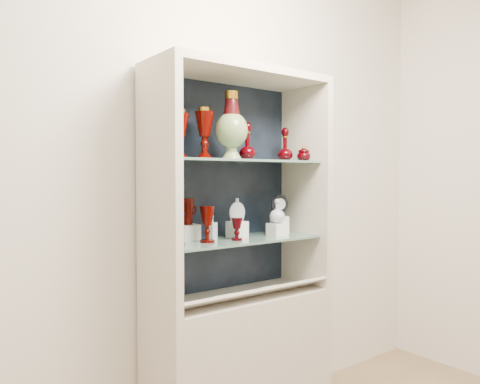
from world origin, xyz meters
TOP-DOWN VIEW (x-y plane):
  - wall_back at (0.00, 1.75)m, footprint 3.50×0.02m
  - cabinet_base at (0.00, 1.53)m, footprint 1.00×0.40m
  - cabinet_back_panel at (0.00, 1.72)m, footprint 0.98×0.02m
  - cabinet_side_left at (-0.48, 1.53)m, footprint 0.04×0.40m
  - cabinet_side_right at (0.48, 1.53)m, footprint 0.04×0.40m
  - cabinet_top_cap at (0.00, 1.53)m, footprint 1.00×0.40m
  - shelf_lower at (0.00, 1.55)m, footprint 0.92×0.34m
  - shelf_upper at (0.00, 1.55)m, footprint 0.92×0.34m
  - label_ledge at (0.00, 1.42)m, footprint 0.92×0.17m
  - label_card_0 at (-0.21, 1.42)m, footprint 0.10×0.06m
  - label_card_1 at (0.08, 1.42)m, footprint 0.10×0.06m
  - pedestal_lamp_left at (-0.36, 1.54)m, footprint 0.10×0.10m
  - pedestal_lamp_right at (-0.19, 1.57)m, footprint 0.12×0.12m
  - enamel_urn at (-0.07, 1.51)m, footprint 0.19×0.19m
  - ruby_decanter_a at (0.06, 1.55)m, footprint 0.11×0.11m
  - ruby_decanter_b at (0.36, 1.57)m, footprint 0.10×0.10m
  - lidded_bowl at (0.44, 1.49)m, footprint 0.08×0.08m
  - cobalt_goblet at (-0.39, 1.51)m, footprint 0.08×0.08m
  - ruby_goblet_tall at (-0.21, 1.53)m, footprint 0.08×0.08m
  - ruby_goblet_small at (-0.04, 1.50)m, footprint 0.07×0.07m
  - riser_ruby_pitcher at (-0.24, 1.67)m, footprint 0.10×0.10m
  - ruby_pitcher at (-0.24, 1.67)m, footprint 0.11×0.08m
  - clear_square_bottle at (-0.14, 1.59)m, footprint 0.06×0.06m
  - riser_flat_flask at (0.01, 1.57)m, footprint 0.09×0.09m
  - flat_flask at (0.01, 1.57)m, footprint 0.10×0.06m
  - riser_clear_round_decanter at (0.25, 1.51)m, footprint 0.09×0.09m
  - clear_round_decanter at (0.25, 1.51)m, footprint 0.11×0.11m
  - riser_cameo_medallion at (0.33, 1.58)m, footprint 0.08×0.08m
  - cameo_medallion at (0.33, 1.58)m, footprint 0.12×0.06m

SIDE VIEW (x-z plane):
  - cabinet_base at x=0.00m, z-range 0.00..0.75m
  - label_ledge at x=0.00m, z-range 0.74..0.82m
  - label_card_0 at x=-0.21m, z-range 0.78..0.81m
  - label_card_1 at x=0.08m, z-range 0.78..0.81m
  - shelf_lower at x=0.00m, z-range 1.04..1.05m
  - riser_clear_round_decanter at x=0.25m, z-range 1.05..1.12m
  - riser_ruby_pitcher at x=-0.24m, z-range 1.05..1.13m
  - riser_flat_flask at x=0.01m, z-range 1.05..1.14m
  - riser_cameo_medallion at x=0.33m, z-range 1.05..1.15m
  - ruby_goblet_small at x=-0.04m, z-range 1.05..1.17m
  - clear_square_bottle at x=-0.14m, z-range 1.05..1.18m
  - cobalt_goblet at x=-0.39m, z-range 1.05..1.21m
  - ruby_goblet_tall at x=-0.21m, z-range 1.05..1.23m
  - clear_round_decanter at x=0.25m, z-range 1.12..1.25m
  - ruby_pitcher at x=-0.24m, z-range 1.13..1.27m
  - flat_flask at x=0.01m, z-range 1.14..1.27m
  - cameo_medallion at x=0.33m, z-range 1.15..1.28m
  - cabinet_back_panel at x=0.00m, z-range 0.75..1.90m
  - cabinet_side_left at x=-0.48m, z-range 0.75..1.90m
  - cabinet_side_right at x=0.48m, z-range 0.75..1.90m
  - wall_back at x=0.00m, z-range 0.00..2.80m
  - shelf_upper at x=0.00m, z-range 1.46..1.47m
  - lidded_bowl at x=0.44m, z-range 1.47..1.56m
  - ruby_decanter_b at x=0.36m, z-range 1.47..1.68m
  - ruby_decanter_a at x=0.06m, z-range 1.47..1.70m
  - pedestal_lamp_left at x=-0.36m, z-range 1.47..1.71m
  - pedestal_lamp_right at x=-0.19m, z-range 1.47..1.73m
  - enamel_urn at x=-0.07m, z-range 1.47..1.82m
  - cabinet_top_cap at x=0.00m, z-range 1.90..1.94m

